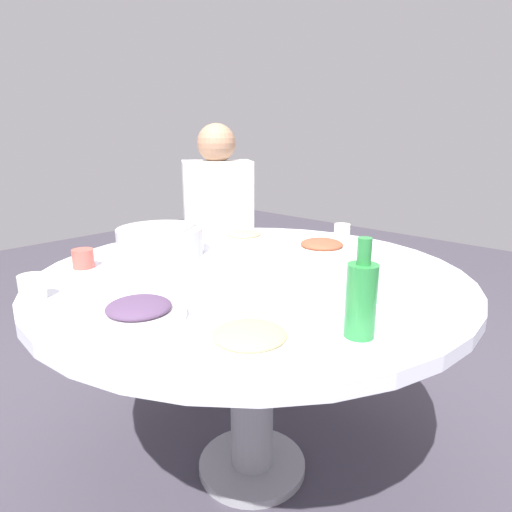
{
  "coord_description": "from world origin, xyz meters",
  "views": [
    {
      "loc": [
        0.99,
        0.95,
        1.19
      ],
      "look_at": [
        -0.02,
        -0.0,
        0.8
      ],
      "focal_mm": 31.71,
      "sensor_mm": 36.0,
      "label": 1
    }
  ],
  "objects_px": {
    "rice_bowl": "(161,240)",
    "dish_shrimp": "(244,236)",
    "dish_noodles": "(250,339)",
    "tea_cup_side": "(342,231)",
    "diner_left": "(218,213)",
    "green_bottle": "(361,298)",
    "round_dining_table": "(252,305)",
    "soup_bowl": "(388,278)",
    "dish_eggplant": "(139,311)",
    "tea_cup_near": "(32,287)",
    "stool_for_diner_left": "(220,312)",
    "tea_cup_far": "(83,259)",
    "dish_stirfry": "(322,247)"
  },
  "relations": [
    {
      "from": "rice_bowl",
      "to": "dish_shrimp",
      "type": "distance_m",
      "value": 0.37
    },
    {
      "from": "dish_noodles",
      "to": "tea_cup_side",
      "type": "relative_size",
      "value": 3.57
    },
    {
      "from": "dish_shrimp",
      "to": "diner_left",
      "type": "bearing_deg",
      "value": -119.6
    },
    {
      "from": "dish_shrimp",
      "to": "green_bottle",
      "type": "height_order",
      "value": "green_bottle"
    },
    {
      "from": "green_bottle",
      "to": "round_dining_table",
      "type": "bearing_deg",
      "value": -109.34
    },
    {
      "from": "rice_bowl",
      "to": "dish_noodles",
      "type": "xyz_separation_m",
      "value": [
        0.31,
        0.75,
        -0.03
      ]
    },
    {
      "from": "soup_bowl",
      "to": "dish_shrimp",
      "type": "height_order",
      "value": "soup_bowl"
    },
    {
      "from": "dish_eggplant",
      "to": "tea_cup_near",
      "type": "xyz_separation_m",
      "value": [
        0.12,
        -0.32,
        0.02
      ]
    },
    {
      "from": "dish_eggplant",
      "to": "dish_shrimp",
      "type": "xyz_separation_m",
      "value": [
        -0.75,
        -0.39,
        -0.0
      ]
    },
    {
      "from": "tea_cup_side",
      "to": "stool_for_diner_left",
      "type": "distance_m",
      "value": 0.9
    },
    {
      "from": "rice_bowl",
      "to": "tea_cup_far",
      "type": "bearing_deg",
      "value": -8.36
    },
    {
      "from": "dish_noodles",
      "to": "round_dining_table",
      "type": "bearing_deg",
      "value": -136.66
    },
    {
      "from": "rice_bowl",
      "to": "soup_bowl",
      "type": "relative_size",
      "value": 0.95
    },
    {
      "from": "dish_noodles",
      "to": "dish_eggplant",
      "type": "xyz_separation_m",
      "value": [
        0.08,
        -0.3,
        0.0
      ]
    },
    {
      "from": "round_dining_table",
      "to": "tea_cup_far",
      "type": "relative_size",
      "value": 19.78
    },
    {
      "from": "green_bottle",
      "to": "tea_cup_far",
      "type": "distance_m",
      "value": 0.95
    },
    {
      "from": "round_dining_table",
      "to": "dish_eggplant",
      "type": "distance_m",
      "value": 0.47
    },
    {
      "from": "round_dining_table",
      "to": "dish_stirfry",
      "type": "xyz_separation_m",
      "value": [
        -0.36,
        0.02,
        0.13
      ]
    },
    {
      "from": "green_bottle",
      "to": "stool_for_diner_left",
      "type": "height_order",
      "value": "green_bottle"
    },
    {
      "from": "dish_shrimp",
      "to": "tea_cup_near",
      "type": "relative_size",
      "value": 2.86
    },
    {
      "from": "soup_bowl",
      "to": "dish_noodles",
      "type": "relative_size",
      "value": 1.39
    },
    {
      "from": "round_dining_table",
      "to": "rice_bowl",
      "type": "xyz_separation_m",
      "value": [
        0.07,
        -0.4,
        0.17
      ]
    },
    {
      "from": "soup_bowl",
      "to": "tea_cup_far",
      "type": "height_order",
      "value": "soup_bowl"
    },
    {
      "from": "round_dining_table",
      "to": "soup_bowl",
      "type": "xyz_separation_m",
      "value": [
        -0.16,
        0.39,
        0.15
      ]
    },
    {
      "from": "dish_noodles",
      "to": "rice_bowl",
      "type": "bearing_deg",
      "value": -112.28
    },
    {
      "from": "soup_bowl",
      "to": "diner_left",
      "type": "height_order",
      "value": "diner_left"
    },
    {
      "from": "tea_cup_near",
      "to": "diner_left",
      "type": "relative_size",
      "value": 0.09
    },
    {
      "from": "tea_cup_side",
      "to": "tea_cup_far",
      "type": "bearing_deg",
      "value": -22.27
    },
    {
      "from": "dish_shrimp",
      "to": "tea_cup_near",
      "type": "height_order",
      "value": "tea_cup_near"
    },
    {
      "from": "round_dining_table",
      "to": "dish_noodles",
      "type": "relative_size",
      "value": 5.77
    },
    {
      "from": "tea_cup_side",
      "to": "soup_bowl",
      "type": "bearing_deg",
      "value": 44.74
    },
    {
      "from": "green_bottle",
      "to": "dish_eggplant",
      "type": "bearing_deg",
      "value": -57.78
    },
    {
      "from": "rice_bowl",
      "to": "dish_eggplant",
      "type": "distance_m",
      "value": 0.59
    },
    {
      "from": "dish_shrimp",
      "to": "tea_cup_side",
      "type": "relative_size",
      "value": 3.0
    },
    {
      "from": "rice_bowl",
      "to": "tea_cup_far",
      "type": "xyz_separation_m",
      "value": [
        0.28,
        -0.04,
        -0.02
      ]
    },
    {
      "from": "diner_left",
      "to": "dish_noodles",
      "type": "bearing_deg",
      "value": 50.51
    },
    {
      "from": "soup_bowl",
      "to": "dish_eggplant",
      "type": "bearing_deg",
      "value": -28.89
    },
    {
      "from": "tea_cup_far",
      "to": "dish_stirfry",
      "type": "bearing_deg",
      "value": 147.08
    },
    {
      "from": "tea_cup_far",
      "to": "stool_for_diner_left",
      "type": "distance_m",
      "value": 1.09
    },
    {
      "from": "soup_bowl",
      "to": "dish_stirfry",
      "type": "bearing_deg",
      "value": -118.49
    },
    {
      "from": "round_dining_table",
      "to": "tea_cup_far",
      "type": "distance_m",
      "value": 0.58
    },
    {
      "from": "dish_shrimp",
      "to": "tea_cup_near",
      "type": "distance_m",
      "value": 0.88
    },
    {
      "from": "round_dining_table",
      "to": "dish_eggplant",
      "type": "bearing_deg",
      "value": 7.04
    },
    {
      "from": "green_bottle",
      "to": "stool_for_diner_left",
      "type": "relative_size",
      "value": 0.48
    },
    {
      "from": "round_dining_table",
      "to": "tea_cup_near",
      "type": "relative_size",
      "value": 19.64
    },
    {
      "from": "rice_bowl",
      "to": "dish_shrimp",
      "type": "height_order",
      "value": "rice_bowl"
    },
    {
      "from": "dish_eggplant",
      "to": "stool_for_diner_left",
      "type": "bearing_deg",
      "value": -140.66
    },
    {
      "from": "soup_bowl",
      "to": "tea_cup_far",
      "type": "relative_size",
      "value": 4.76
    },
    {
      "from": "green_bottle",
      "to": "dish_noodles",
      "type": "bearing_deg",
      "value": -35.65
    },
    {
      "from": "soup_bowl",
      "to": "dish_eggplant",
      "type": "xyz_separation_m",
      "value": [
        0.61,
        -0.33,
        -0.01
      ]
    }
  ]
}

